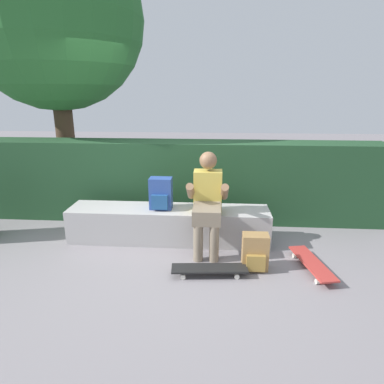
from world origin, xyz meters
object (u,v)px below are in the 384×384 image
Objects in this scene: bench_main at (169,224)px; skateboard_near_person at (209,269)px; backpack_on_ground at (255,252)px; skateboard_beside_bench at (312,263)px; person_skater at (207,200)px; backpack_on_bench at (161,194)px.

bench_main reaches higher than skateboard_near_person.
bench_main is 1.24m from backpack_on_ground.
person_skater is at bearing 159.52° from skateboard_beside_bench.
skateboard_near_person is (0.05, -0.63, -0.56)m from person_skater.
backpack_on_bench reaches higher than bench_main.
skateboard_beside_bench is 2.06× the size of backpack_on_bench.
backpack_on_bench is at bearing 149.52° from backpack_on_ground.
skateboard_near_person is at bearing -169.78° from skateboard_beside_bench.
backpack_on_bench is (-0.09, -0.01, 0.41)m from bench_main.
skateboard_beside_bench is 2.06× the size of backpack_on_ground.
skateboard_beside_bench is (1.11, 0.20, 0.00)m from skateboard_near_person.
bench_main is 3.11× the size of skateboard_beside_bench.
skateboard_near_person is at bearing -85.71° from person_skater.
backpack_on_ground is at bearing -33.03° from bench_main.
bench_main is at bearing 146.97° from backpack_on_ground.
bench_main is 6.39× the size of backpack_on_ground.
bench_main is 6.39× the size of backpack_on_bench.
bench_main is 1.79m from skateboard_beside_bench.
person_skater is at bearing 139.77° from backpack_on_ground.
bench_main is at bearing 122.72° from skateboard_near_person.
skateboard_near_person is (0.55, -0.85, -0.14)m from bench_main.
skateboard_near_person is at bearing -57.28° from bench_main.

